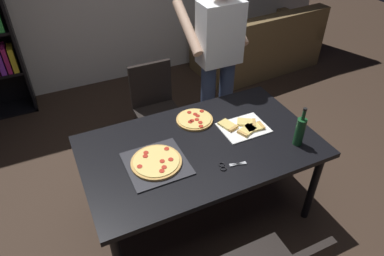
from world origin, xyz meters
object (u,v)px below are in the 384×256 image
at_px(couch, 259,48).
at_px(kitchen_scissors, 228,166).
at_px(pepperoni_pizza_on_tray, 156,162).
at_px(wine_bottle, 300,131).
at_px(chair_far_side, 155,103).
at_px(dining_table, 200,151).
at_px(second_pizza_plain, 195,119).
at_px(person_serving_pizza, 218,56).

relative_size(couch, kitchen_scissors, 8.88).
relative_size(pepperoni_pizza_on_tray, wine_bottle, 1.31).
bearing_deg(pepperoni_pizza_on_tray, couch, 41.95).
xyz_separation_m(chair_far_side, wine_bottle, (0.65, -1.29, 0.36)).
relative_size(chair_far_side, pepperoni_pizza_on_tray, 2.18).
relative_size(couch, pepperoni_pizza_on_tray, 4.26).
bearing_deg(dining_table, wine_bottle, -24.07).
distance_m(dining_table, chair_far_side, 1.01).
distance_m(couch, kitchen_scissors, 2.96).
bearing_deg(couch, chair_far_side, -152.57).
xyz_separation_m(dining_table, pepperoni_pizza_on_tray, (-0.37, -0.06, 0.08)).
bearing_deg(dining_table, second_pizza_plain, 73.10).
bearing_deg(chair_far_side, second_pizza_plain, -83.01).
height_order(couch, kitchen_scissors, couch).
distance_m(dining_table, second_pizza_plain, 0.31).
distance_m(chair_far_side, pepperoni_pizza_on_tray, 1.15).
distance_m(chair_far_side, person_serving_pizza, 0.77).
bearing_deg(couch, kitchen_scissors, -128.94).
height_order(wine_bottle, kitchen_scissors, wine_bottle).
relative_size(chair_far_side, person_serving_pizza, 0.51).
height_order(person_serving_pizza, kitchen_scissors, person_serving_pizza).
height_order(dining_table, couch, couch).
bearing_deg(person_serving_pizza, kitchen_scissors, -114.70).
distance_m(couch, wine_bottle, 2.66).
distance_m(chair_far_side, second_pizza_plain, 0.76).
xyz_separation_m(dining_table, kitchen_scissors, (0.07, -0.28, 0.07)).
distance_m(kitchen_scissors, second_pizza_plain, 0.57).
distance_m(couch, second_pizza_plain, 2.53).
xyz_separation_m(dining_table, chair_far_side, (0.00, 1.00, -0.17)).
relative_size(dining_table, second_pizza_plain, 5.89).
bearing_deg(second_pizza_plain, dining_table, -106.90).
bearing_deg(pepperoni_pizza_on_tray, second_pizza_plain, 36.99).
height_order(dining_table, chair_far_side, chair_far_side).
xyz_separation_m(dining_table, person_serving_pizza, (0.56, 0.78, 0.32)).
xyz_separation_m(couch, second_pizza_plain, (-1.82, -1.70, 0.46)).
xyz_separation_m(pepperoni_pizza_on_tray, second_pizza_plain, (0.46, 0.34, -0.00)).
xyz_separation_m(person_serving_pizza, kitchen_scissors, (-0.49, -1.06, -0.24)).
height_order(couch, pepperoni_pizza_on_tray, couch).
relative_size(couch, wine_bottle, 5.57).
distance_m(couch, person_serving_pizza, 1.94).
distance_m(couch, pepperoni_pizza_on_tray, 3.09).
distance_m(person_serving_pizza, second_pizza_plain, 0.72).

